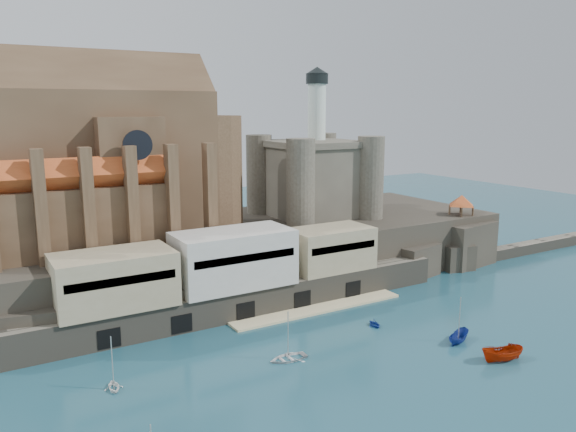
% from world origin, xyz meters
% --- Properties ---
extents(ground, '(300.00, 300.00, 0.00)m').
position_xyz_m(ground, '(0.00, 0.00, 0.00)').
color(ground, '#194454').
rests_on(ground, ground).
extents(promontory, '(100.00, 36.00, 10.00)m').
position_xyz_m(promontory, '(-0.19, 39.37, 4.92)').
color(promontory, black).
rests_on(promontory, ground).
extents(quay, '(70.00, 12.00, 13.05)m').
position_xyz_m(quay, '(-10.19, 23.07, 6.07)').
color(quay, '#625C4E').
rests_on(quay, ground).
extents(church, '(47.00, 25.93, 30.51)m').
position_xyz_m(church, '(-24.13, 41.85, 22.13)').
color(church, '#4C3623').
rests_on(church, promontory).
extents(castle_keep, '(21.20, 21.20, 29.30)m').
position_xyz_m(castle_keep, '(16.08, 41.08, 18.31)').
color(castle_keep, '#4C473C').
rests_on(castle_keep, promontory).
extents(rock_outcrop, '(14.50, 10.50, 8.70)m').
position_xyz_m(rock_outcrop, '(42.00, 25.84, 4.02)').
color(rock_outcrop, black).
rests_on(rock_outcrop, ground).
extents(pavilion, '(6.40, 6.40, 5.40)m').
position_xyz_m(pavilion, '(42.00, 26.00, 12.73)').
color(pavilion, '#4C3623').
rests_on(pavilion, rock_outcrop).
extents(breakwater, '(40.00, 3.00, 2.40)m').
position_xyz_m(breakwater, '(66.00, 24.00, 0.00)').
color(breakwater, '#625C4E').
rests_on(breakwater, ground).
extents(boat_2, '(2.32, 2.29, 4.70)m').
position_xyz_m(boat_2, '(11.43, -2.20, 0.00)').
color(boat_2, navy).
rests_on(boat_2, ground).
extents(boat_4, '(2.65, 1.72, 2.95)m').
position_xyz_m(boat_4, '(-32.17, 8.46, 0.00)').
color(boat_4, white).
rests_on(boat_4, ground).
extents(boat_5, '(2.74, 2.70, 5.91)m').
position_xyz_m(boat_5, '(11.71, -9.14, 0.00)').
color(boat_5, '#A02303').
rests_on(boat_5, ground).
extents(boat_6, '(1.23, 3.66, 5.05)m').
position_xyz_m(boat_6, '(-11.28, 4.99, 0.00)').
color(boat_6, white).
rests_on(boat_6, ground).
extents(boat_7, '(2.47, 1.67, 2.69)m').
position_xyz_m(boat_7, '(5.26, 8.09, 0.00)').
color(boat_7, '#193796').
rests_on(boat_7, ground).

